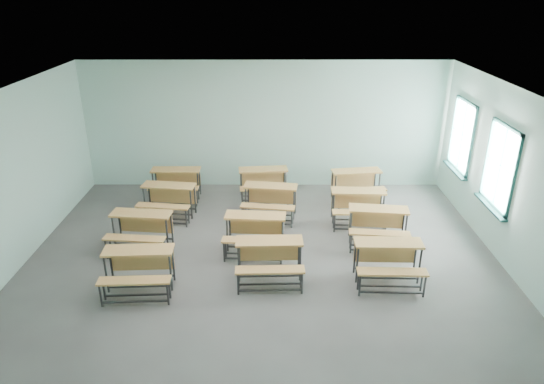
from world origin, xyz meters
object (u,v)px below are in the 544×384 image
Objects in this scene: desk_unit_r0c2 at (389,257)px; desk_unit_r3c2 at (357,181)px; desk_unit_r2c2 at (358,202)px; desk_unit_r0c1 at (269,255)px; desk_unit_r1c1 at (255,228)px; desk_unit_r2c0 at (168,196)px; desk_unit_r2c1 at (270,197)px; desk_unit_r1c2 at (378,221)px; desk_unit_r0c0 at (138,265)px; desk_unit_r3c0 at (176,180)px; desk_unit_r1c0 at (140,226)px; desk_unit_r3c1 at (264,179)px.

desk_unit_r0c2 and desk_unit_r3c2 have the same top height.
desk_unit_r2c2 and desk_unit_r3c2 have the same top height.
desk_unit_r0c1 is at bearing -128.90° from desk_unit_r2c2.
desk_unit_r0c1 is at bearing 179.85° from desk_unit_r0c2.
desk_unit_r1c1 is 0.97× the size of desk_unit_r2c0.
desk_unit_r1c1 and desk_unit_r2c1 have the same top height.
desk_unit_r1c2 is (0.09, 1.37, 0.00)m from desk_unit_r0c2.
desk_unit_r2c2 is at bearing 33.11° from desk_unit_r1c1.
desk_unit_r0c2 is at bearing -97.75° from desk_unit_r3c2.
desk_unit_r0c0 is 0.97× the size of desk_unit_r1c2.
desk_unit_r1c2 is at bearing 11.23° from desk_unit_r1c1.
desk_unit_r1c2 is at bearing 87.55° from desk_unit_r0c2.
desk_unit_r0c0 is at bearing -81.03° from desk_unit_r2c0.
desk_unit_r0c2 and desk_unit_r2c0 have the same top height.
desk_unit_r1c2 is at bearing -95.32° from desk_unit_r3c2.
desk_unit_r2c0 is at bearing -90.01° from desk_unit_r3c0.
desk_unit_r0c1 is 0.94× the size of desk_unit_r2c1.
desk_unit_r1c0 is at bearing -163.82° from desk_unit_r2c2.
desk_unit_r0c2 is at bearing -84.28° from desk_unit_r2c2.
desk_unit_r1c0 and desk_unit_r3c2 have the same top height.
desk_unit_r2c1 is 1.94m from desk_unit_r2c2.
desk_unit_r1c0 and desk_unit_r2c1 have the same top height.
desk_unit_r1c1 is 0.98× the size of desk_unit_r1c2.
desk_unit_r0c1 and desk_unit_r2c2 have the same top height.
desk_unit_r1c2 is at bearing -7.75° from desk_unit_r2c0.
desk_unit_r3c0 is at bearing 121.40° from desk_unit_r0c1.
desk_unit_r2c1 is at bearing 130.56° from desk_unit_r0c2.
desk_unit_r0c1 is 2.50m from desk_unit_r2c1.
desk_unit_r1c1 is 1.02× the size of desk_unit_r2c2.
desk_unit_r0c1 is 0.97× the size of desk_unit_r1c1.
desk_unit_r1c0 is 5.18m from desk_unit_r3c2.
desk_unit_r1c0 is at bearing -142.96° from desk_unit_r2c1.
desk_unit_r2c2 is (2.21, 1.22, 0.00)m from desk_unit_r1c1.
desk_unit_r3c2 is at bearing 84.17° from desk_unit_r2c2.
desk_unit_r1c1 is at bearing -166.61° from desk_unit_r1c2.
desk_unit_r3c0 and desk_unit_r3c1 have the same top height.
desk_unit_r2c1 is (2.21, 2.83, 0.00)m from desk_unit_r0c0.
desk_unit_r2c1 is at bearing 173.68° from desk_unit_r2c2.
desk_unit_r3c2 is at bearing 38.45° from desk_unit_r0c0.
desk_unit_r1c1 is 2.55m from desk_unit_r3c1.
desk_unit_r1c1 is at bearing 3.47° from desk_unit_r1c0.
desk_unit_r1c1 is at bearing -29.74° from desk_unit_r2c0.
desk_unit_r2c1 is (2.53, 1.41, 0.00)m from desk_unit_r1c0.
desk_unit_r0c0 is 0.97× the size of desk_unit_r1c0.
desk_unit_r2c0 is (-2.29, 2.53, 0.00)m from desk_unit_r0c1.
desk_unit_r2c2 is 2.47m from desk_unit_r3c1.
desk_unit_r3c1 is 0.99× the size of desk_unit_r3c2.
desk_unit_r1c1 is 2.52m from desk_unit_r2c2.
desk_unit_r2c2 is (4.13, 2.55, 0.00)m from desk_unit_r0c0.
desk_unit_r0c2 is 0.94× the size of desk_unit_r2c1.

